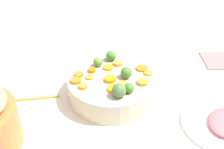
% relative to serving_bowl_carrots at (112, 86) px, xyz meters
% --- Properties ---
extents(tabletop, '(2.40, 2.40, 0.02)m').
position_rel_serving_bowl_carrots_xyz_m(tabletop, '(-0.02, 0.01, -0.05)').
color(tabletop, silver).
rests_on(tabletop, ground).
extents(serving_bowl_carrots, '(0.29, 0.29, 0.08)m').
position_rel_serving_bowl_carrots_xyz_m(serving_bowl_carrots, '(0.00, 0.00, 0.00)').
color(serving_bowl_carrots, '#B8B199').
rests_on(serving_bowl_carrots, tabletop).
extents(carrot_slice_0, '(0.05, 0.05, 0.01)m').
position_rel_serving_bowl_carrots_xyz_m(carrot_slice_0, '(0.02, -0.05, 0.04)').
color(carrot_slice_0, orange).
rests_on(carrot_slice_0, serving_bowl_carrots).
extents(carrot_slice_1, '(0.03, 0.03, 0.01)m').
position_rel_serving_bowl_carrots_xyz_m(carrot_slice_1, '(0.07, 0.02, 0.04)').
color(carrot_slice_1, orange).
rests_on(carrot_slice_1, serving_bowl_carrots).
extents(carrot_slice_2, '(0.03, 0.03, 0.01)m').
position_rel_serving_bowl_carrots_xyz_m(carrot_slice_2, '(0.07, -0.02, 0.04)').
color(carrot_slice_2, orange).
rests_on(carrot_slice_2, serving_bowl_carrots).
extents(carrot_slice_3, '(0.04, 0.04, 0.01)m').
position_rel_serving_bowl_carrots_xyz_m(carrot_slice_3, '(0.11, 0.02, 0.04)').
color(carrot_slice_3, orange).
rests_on(carrot_slice_3, serving_bowl_carrots).
extents(carrot_slice_4, '(0.04, 0.04, 0.01)m').
position_rel_serving_bowl_carrots_xyz_m(carrot_slice_4, '(-0.10, 0.01, 0.04)').
color(carrot_slice_4, orange).
rests_on(carrot_slice_4, serving_bowl_carrots).
extents(carrot_slice_5, '(0.03, 0.03, 0.01)m').
position_rel_serving_bowl_carrots_xyz_m(carrot_slice_5, '(0.07, 0.07, 0.04)').
color(carrot_slice_5, orange).
rests_on(carrot_slice_5, serving_bowl_carrots).
extents(carrot_slice_6, '(0.03, 0.03, 0.01)m').
position_rel_serving_bowl_carrots_xyz_m(carrot_slice_6, '(-0.11, -0.05, 0.04)').
color(carrot_slice_6, orange).
rests_on(carrot_slice_6, serving_bowl_carrots).
extents(carrot_slice_7, '(0.04, 0.04, 0.01)m').
position_rel_serving_bowl_carrots_xyz_m(carrot_slice_7, '(-0.00, -0.08, 0.04)').
color(carrot_slice_7, orange).
rests_on(carrot_slice_7, serving_bowl_carrots).
extents(carrot_slice_8, '(0.04, 0.04, 0.01)m').
position_rel_serving_bowl_carrots_xyz_m(carrot_slice_8, '(-0.04, 0.04, 0.04)').
color(carrot_slice_8, orange).
rests_on(carrot_slice_8, serving_bowl_carrots).
extents(carrot_slice_9, '(0.04, 0.04, 0.01)m').
position_rel_serving_bowl_carrots_xyz_m(carrot_slice_9, '(0.00, 0.02, 0.04)').
color(carrot_slice_9, orange).
rests_on(carrot_slice_9, serving_bowl_carrots).
extents(carrot_slice_10, '(0.05, 0.05, 0.01)m').
position_rel_serving_bowl_carrots_xyz_m(carrot_slice_10, '(-0.02, 0.06, 0.04)').
color(carrot_slice_10, orange).
rests_on(carrot_slice_10, serving_bowl_carrots).
extents(carrot_slice_11, '(0.06, 0.06, 0.01)m').
position_rel_serving_bowl_carrots_xyz_m(carrot_slice_11, '(-0.09, -0.07, 0.04)').
color(carrot_slice_11, orange).
rests_on(carrot_slice_11, serving_bowl_carrots).
extents(carrot_slice_12, '(0.05, 0.05, 0.01)m').
position_rel_serving_bowl_carrots_xyz_m(carrot_slice_12, '(0.10, 0.05, 0.04)').
color(carrot_slice_12, orange).
rests_on(carrot_slice_12, serving_bowl_carrots).
extents(brussels_sprout_0, '(0.03, 0.03, 0.03)m').
position_rel_serving_bowl_carrots_xyz_m(brussels_sprout_0, '(-0.07, 0.06, 0.05)').
color(brussels_sprout_0, '#45792C').
rests_on(brussels_sprout_0, serving_bowl_carrots).
extents(brussels_sprout_1, '(0.04, 0.04, 0.04)m').
position_rel_serving_bowl_carrots_xyz_m(brussels_sprout_1, '(0.03, -0.10, 0.06)').
color(brussels_sprout_1, '#437C2B').
rests_on(brussels_sprout_1, serving_bowl_carrots).
extents(brussels_sprout_2, '(0.03, 0.03, 0.03)m').
position_rel_serving_bowl_carrots_xyz_m(brussels_sprout_2, '(0.06, -0.05, 0.05)').
color(brussels_sprout_2, '#588934').
rests_on(brussels_sprout_2, serving_bowl_carrots).
extents(brussels_sprout_3, '(0.04, 0.04, 0.04)m').
position_rel_serving_bowl_carrots_xyz_m(brussels_sprout_3, '(-0.04, -0.01, 0.06)').
color(brussels_sprout_3, '#457330').
rests_on(brussels_sprout_3, serving_bowl_carrots).
extents(brussels_sprout_4, '(0.04, 0.04, 0.04)m').
position_rel_serving_bowl_carrots_xyz_m(brussels_sprout_4, '(-0.04, 0.09, 0.06)').
color(brussels_sprout_4, '#4B6B3E').
rests_on(brussels_sprout_4, serving_bowl_carrots).
extents(ham_plate, '(0.23, 0.23, 0.01)m').
position_rel_serving_bowl_carrots_xyz_m(ham_plate, '(-0.34, 0.06, -0.03)').
color(ham_plate, white).
rests_on(ham_plate, tabletop).
extents(ham_slice_main, '(0.11, 0.14, 0.02)m').
position_rel_serving_bowl_carrots_xyz_m(ham_slice_main, '(-0.35, 0.07, -0.02)').
color(ham_slice_main, '#CD656E').
rests_on(ham_slice_main, ham_plate).
extents(dish_towel, '(0.19, 0.17, 0.01)m').
position_rel_serving_bowl_carrots_xyz_m(dish_towel, '(-0.39, -0.32, -0.03)').
color(dish_towel, '#B86F70').
rests_on(dish_towel, tabletop).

